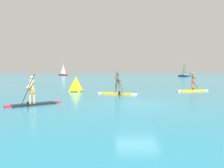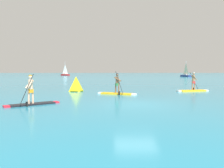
% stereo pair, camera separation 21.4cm
% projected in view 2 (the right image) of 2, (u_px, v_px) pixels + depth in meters
% --- Properties ---
extents(ground, '(440.00, 440.00, 0.00)m').
position_uv_depth(ground, '(136.00, 104.00, 12.91)').
color(ground, teal).
extents(paddleboarder_near_left, '(2.79, 2.20, 1.84)m').
position_uv_depth(paddleboarder_near_left, '(32.00, 98.00, 12.64)').
color(paddleboarder_near_left, black).
rests_on(paddleboarder_near_left, ground).
extents(paddleboarder_mid_center, '(3.26, 1.71, 1.95)m').
position_uv_depth(paddleboarder_mid_center, '(117.00, 90.00, 18.36)').
color(paddleboarder_mid_center, yellow).
rests_on(paddleboarder_mid_center, ground).
extents(paddleboarder_far_right, '(3.24, 1.31, 1.87)m').
position_uv_depth(paddleboarder_far_right, '(193.00, 88.00, 21.14)').
color(paddleboarder_far_right, yellow).
rests_on(paddleboarder_far_right, ground).
extents(race_marker_buoy, '(1.55, 1.55, 1.44)m').
position_uv_depth(race_marker_buoy, '(76.00, 85.00, 21.09)').
color(race_marker_buoy, yellow).
rests_on(race_marker_buoy, ground).
extents(sailboat_left_horizon, '(4.44, 4.19, 6.16)m').
position_uv_depth(sailboat_left_horizon, '(65.00, 74.00, 94.70)').
color(sailboat_left_horizon, '#A51E1E').
rests_on(sailboat_left_horizon, ground).
extents(sailboat_right_horizon, '(2.38, 5.08, 5.40)m').
position_uv_depth(sailboat_right_horizon, '(186.00, 75.00, 74.21)').
color(sailboat_right_horizon, navy).
rests_on(sailboat_right_horizon, ground).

